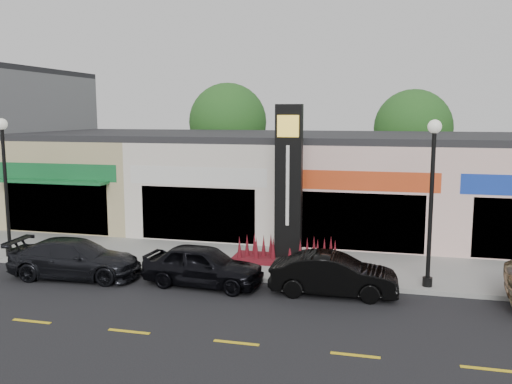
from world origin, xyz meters
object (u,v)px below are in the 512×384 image
at_px(pylon_sign, 288,208).
at_px(car_black_conv, 334,275).
at_px(lamp_east_near, 432,187).
at_px(car_black_sedan, 203,265).
at_px(lamp_west_near, 5,173).
at_px(car_dark_sedan, 76,259).

height_order(pylon_sign, car_black_conv, pylon_sign).
height_order(lamp_east_near, car_black_sedan, lamp_east_near).
relative_size(lamp_west_near, car_dark_sedan, 1.16).
distance_m(car_dark_sedan, car_black_sedan, 4.73).
height_order(lamp_west_near, lamp_east_near, same).
xyz_separation_m(lamp_west_near, car_black_sedan, (8.62, -1.28, -2.77)).
bearing_deg(car_black_conv, lamp_east_near, -70.37).
distance_m(car_black_sedan, car_black_conv, 4.40).
relative_size(lamp_west_near, car_black_sedan, 1.32).
distance_m(lamp_west_near, car_black_sedan, 9.15).
height_order(lamp_east_near, pylon_sign, pylon_sign).
bearing_deg(lamp_west_near, pylon_sign, 8.77).
bearing_deg(lamp_west_near, car_black_sedan, -8.45).
height_order(car_black_sedan, car_black_conv, car_black_sedan).
xyz_separation_m(lamp_east_near, pylon_sign, (-5.00, 1.70, -1.20)).
distance_m(lamp_east_near, car_dark_sedan, 12.51).
distance_m(lamp_west_near, car_dark_sedan, 5.01).
bearing_deg(lamp_west_near, lamp_east_near, 0.00).
bearing_deg(pylon_sign, lamp_west_near, -171.23).
relative_size(pylon_sign, car_black_conv, 1.48).
height_order(lamp_east_near, car_dark_sedan, lamp_east_near).
xyz_separation_m(car_dark_sedan, car_black_sedan, (4.73, 0.20, 0.02)).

